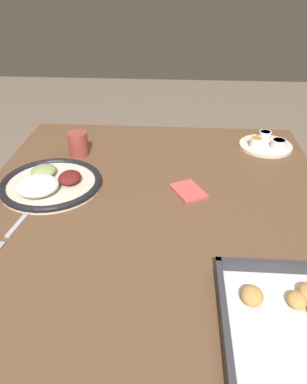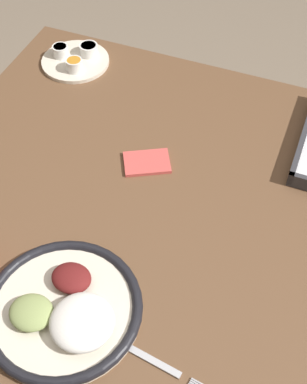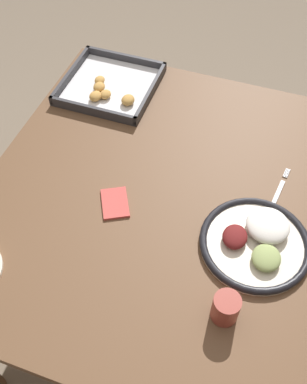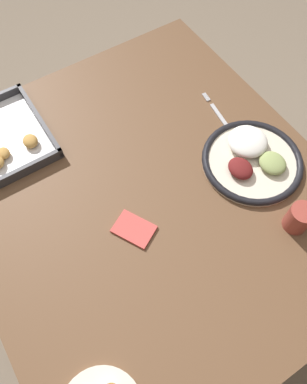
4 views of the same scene
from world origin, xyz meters
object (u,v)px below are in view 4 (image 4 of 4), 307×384
object	(u,v)px
dinner_plate	(252,158)
napkin	(134,229)
fork	(220,117)
drinking_cup	(299,218)

from	to	relation	value
dinner_plate	napkin	distance (m)	0.40
fork	napkin	xyz separation A→B (m)	(-0.18, 0.43, 0.00)
fork	drinking_cup	size ratio (longest dim) A/B	2.44
fork	napkin	bearing A→B (deg)	120.95
fork	drinking_cup	world-z (taller)	drinking_cup
fork	drinking_cup	bearing A→B (deg)	179.43
dinner_plate	drinking_cup	xyz separation A→B (m)	(-0.22, 0.03, 0.02)
fork	napkin	world-z (taller)	napkin
drinking_cup	fork	bearing A→B (deg)	-8.41
fork	drinking_cup	xyz separation A→B (m)	(-0.40, 0.06, 0.04)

